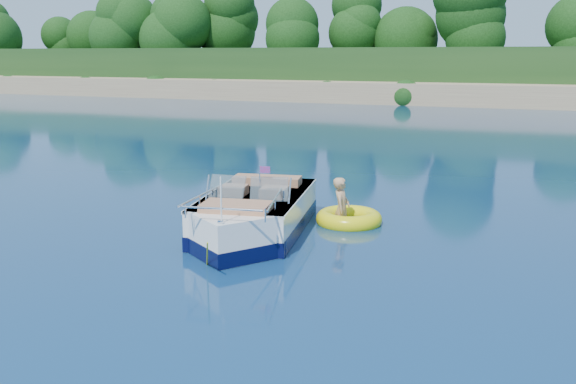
% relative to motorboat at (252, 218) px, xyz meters
% --- Properties ---
extents(ground, '(160.00, 160.00, 0.00)m').
position_rel_motorboat_xyz_m(ground, '(2.86, -0.75, -0.34)').
color(ground, '#091F43').
rests_on(ground, ground).
extents(shoreline, '(170.00, 59.00, 6.00)m').
position_rel_motorboat_xyz_m(shoreline, '(2.86, 63.02, 0.64)').
color(shoreline, '#947656').
rests_on(shoreline, ground).
extents(treeline, '(150.00, 7.12, 8.19)m').
position_rel_motorboat_xyz_m(treeline, '(2.90, 40.26, 5.21)').
color(treeline, black).
rests_on(treeline, ground).
extents(motorboat, '(2.48, 5.21, 1.75)m').
position_rel_motorboat_xyz_m(motorboat, '(0.00, 0.00, 0.00)').
color(motorboat, white).
rests_on(motorboat, ground).
extents(tow_tube, '(1.68, 1.68, 0.37)m').
position_rel_motorboat_xyz_m(tow_tube, '(1.52, 1.56, -0.24)').
color(tow_tube, yellow).
rests_on(tow_tube, ground).
extents(boy, '(0.44, 0.79, 1.49)m').
position_rel_motorboat_xyz_m(boy, '(1.38, 1.46, -0.34)').
color(boy, tan).
rests_on(boy, ground).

